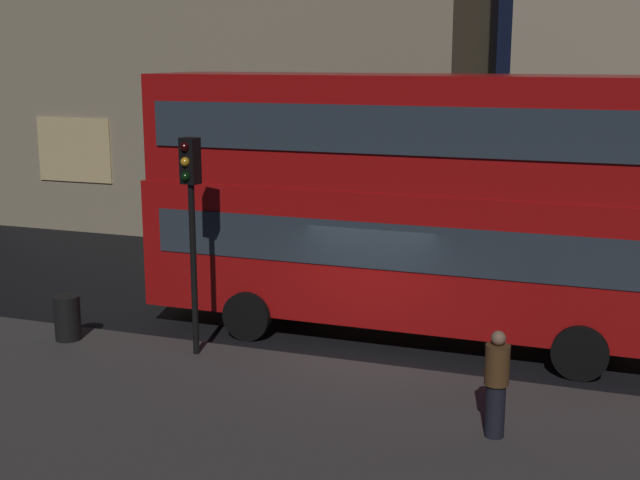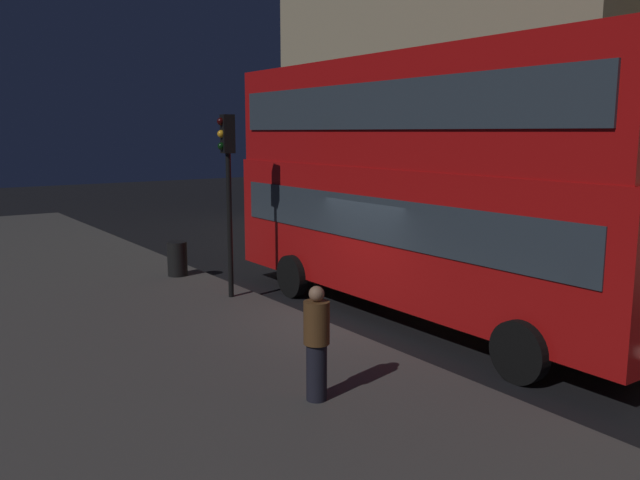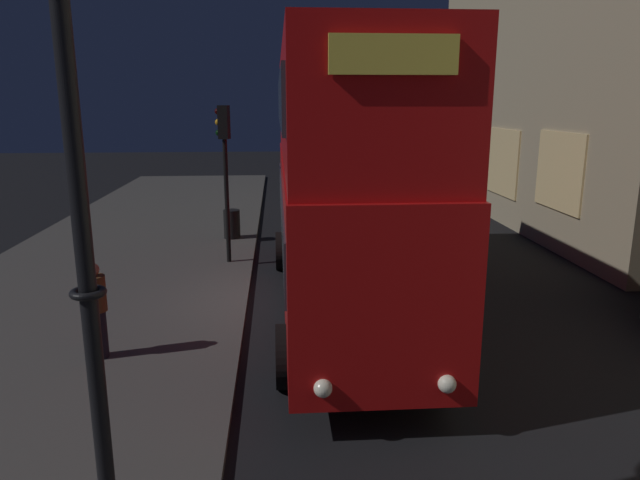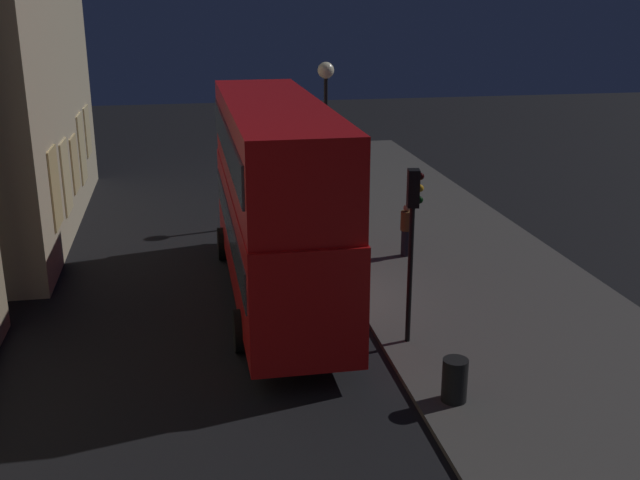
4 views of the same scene
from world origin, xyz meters
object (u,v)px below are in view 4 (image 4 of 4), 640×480
Objects in this scene: traffic_light_near_kerb at (413,220)px; pedestrian at (406,230)px; double_decker_bus at (275,193)px; street_lamp at (326,97)px; litter_bin at (455,380)px.

traffic_light_near_kerb is 2.50× the size of pedestrian.
double_decker_bus is 1.94× the size of street_lamp.
street_lamp reaches higher than traffic_light_near_kerb.
double_decker_bus is 11.93× the size of litter_bin.
traffic_light_near_kerb is 4.58× the size of litter_bin.
street_lamp is at bearing 9.01° from traffic_light_near_kerb.
traffic_light_near_kerb is at bearing 2.12° from litter_bin.
street_lamp is at bearing 55.74° from pedestrian.
traffic_light_near_kerb is 6.53m from pedestrian.
litter_bin is (-6.20, -2.79, -2.42)m from double_decker_bus.
double_decker_bus reaches higher than litter_bin.
street_lamp is 14.32m from litter_bin.
traffic_light_near_kerb is at bearing -157.80° from pedestrian.
pedestrian reaches higher than litter_bin.
pedestrian is at bearing -6.39° from traffic_light_near_kerb.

